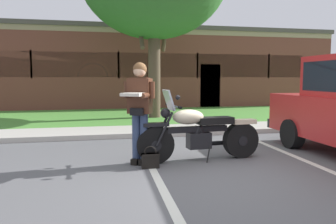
# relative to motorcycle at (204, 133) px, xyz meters

# --- Properties ---
(ground_plane) EXTENTS (140.00, 140.00, 0.00)m
(ground_plane) POSITION_rel_motorcycle_xyz_m (0.02, -0.78, -0.49)
(ground_plane) COLOR #565659
(curb_strip) EXTENTS (60.00, 0.20, 0.12)m
(curb_strip) POSITION_rel_motorcycle_xyz_m (0.02, 2.50, -0.43)
(curb_strip) COLOR #ADA89E
(curb_strip) RESTS_ON ground
(concrete_walk) EXTENTS (60.00, 1.50, 0.08)m
(concrete_walk) POSITION_rel_motorcycle_xyz_m (0.02, 3.35, -0.45)
(concrete_walk) COLOR #ADA89E
(concrete_walk) RESTS_ON ground
(grass_lawn) EXTENTS (60.00, 6.10, 0.06)m
(grass_lawn) POSITION_rel_motorcycle_xyz_m (0.02, 7.15, -0.46)
(grass_lawn) COLOR #478433
(grass_lawn) RESTS_ON ground
(stall_stripe_0) EXTENTS (0.28, 4.40, 0.01)m
(stall_stripe_0) POSITION_rel_motorcycle_xyz_m (-1.00, -0.58, -0.49)
(stall_stripe_0) COLOR silver
(stall_stripe_0) RESTS_ON ground
(stall_stripe_1) EXTENTS (0.28, 4.40, 0.01)m
(stall_stripe_1) POSITION_rel_motorcycle_xyz_m (1.71, -0.58, -0.49)
(stall_stripe_1) COLOR silver
(stall_stripe_1) RESTS_ON ground
(motorcycle) EXTENTS (2.24, 0.82, 1.26)m
(motorcycle) POSITION_rel_motorcycle_xyz_m (0.00, 0.00, 0.00)
(motorcycle) COLOR black
(motorcycle) RESTS_ON ground
(rider_person) EXTENTS (0.59, 0.67, 1.70)m
(rider_person) POSITION_rel_motorcycle_xyz_m (-1.14, -0.04, 0.52)
(rider_person) COLOR black
(rider_person) RESTS_ON ground
(handbag) EXTENTS (0.28, 0.13, 0.36)m
(handbag) POSITION_rel_motorcycle_xyz_m (-1.01, -0.33, -0.34)
(handbag) COLOR black
(handbag) RESTS_ON ground
(hedge_center_left) EXTENTS (2.90, 0.90, 1.24)m
(hedge_center_left) POSITION_rel_motorcycle_xyz_m (-2.30, 10.26, 0.16)
(hedge_center_left) COLOR #286028
(hedge_center_left) RESTS_ON ground
(hedge_center_right) EXTENTS (3.31, 0.90, 1.24)m
(hedge_center_right) POSITION_rel_motorcycle_xyz_m (1.32, 10.26, 0.16)
(hedge_center_right) COLOR #286028
(hedge_center_right) RESTS_ON ground
(hedge_right) EXTENTS (2.83, 0.90, 1.24)m
(hedge_right) POSITION_rel_motorcycle_xyz_m (4.94, 10.26, 0.16)
(hedge_right) COLOR #286028
(hedge_right) RESTS_ON ground
(brick_building) EXTENTS (21.93, 11.79, 3.90)m
(brick_building) POSITION_rel_motorcycle_xyz_m (-0.75, 15.60, 1.46)
(brick_building) COLOR brown
(brick_building) RESTS_ON ground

